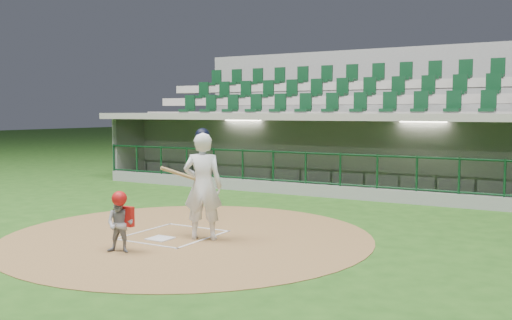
{
  "coord_description": "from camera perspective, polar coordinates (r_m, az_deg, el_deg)",
  "views": [
    {
      "loc": [
        6.9,
        -9.13,
        2.44
      ],
      "look_at": [
        0.24,
        2.6,
        1.3
      ],
      "focal_mm": 40.0,
      "sensor_mm": 36.0,
      "label": 1
    }
  ],
  "objects": [
    {
      "name": "batter_box_chalk",
      "position": [
        11.47,
        -8.28,
        -7.42
      ],
      "size": [
        1.55,
        1.8,
        0.01
      ],
      "color": "silver",
      "rests_on": "ground"
    },
    {
      "name": "home_plate",
      "position": [
        11.16,
        -9.55,
        -7.75
      ],
      "size": [
        0.43,
        0.43,
        0.02
      ],
      "primitive_type": "cube",
      "color": "silver",
      "rests_on": "dirt_circle"
    },
    {
      "name": "catcher",
      "position": [
        10.17,
        -13.43,
        -6.0
      ],
      "size": [
        0.59,
        0.52,
        1.07
      ],
      "color": "#95959B",
      "rests_on": "dirt_circle"
    },
    {
      "name": "ground",
      "position": [
        11.7,
        -7.37,
        -7.24
      ],
      "size": [
        120.0,
        120.0,
        0.0
      ],
      "primitive_type": "plane",
      "color": "#204A15",
      "rests_on": "ground"
    },
    {
      "name": "dirt_circle",
      "position": [
        11.37,
        -6.76,
        -7.57
      ],
      "size": [
        7.2,
        7.2,
        0.01
      ],
      "primitive_type": "cylinder",
      "color": "brown",
      "rests_on": "ground"
    },
    {
      "name": "dugout_structure",
      "position": [
        18.32,
        7.8,
        0.14
      ],
      "size": [
        16.4,
        3.7,
        3.0
      ],
      "color": "slate",
      "rests_on": "ground"
    },
    {
      "name": "seating_deck",
      "position": [
        21.22,
        10.59,
        2.0
      ],
      "size": [
        17.0,
        6.72,
        5.15
      ],
      "color": "slate",
      "rests_on": "ground"
    },
    {
      "name": "batter",
      "position": [
        10.87,
        -5.35,
        -2.47
      ],
      "size": [
        0.98,
        1.01,
        2.12
      ],
      "color": "white",
      "rests_on": "dirt_circle"
    }
  ]
}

